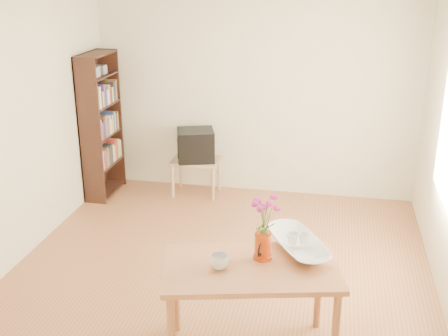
% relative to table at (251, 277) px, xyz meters
% --- Properties ---
extents(room, '(4.50, 4.50, 4.50)m').
position_rel_table_xyz_m(room, '(-0.43, 1.00, 0.65)').
color(room, brown).
rests_on(room, ground).
extents(table, '(1.39, 0.99, 0.75)m').
position_rel_table_xyz_m(table, '(0.00, 0.00, 0.00)').
color(table, '#A36038').
rests_on(table, ground).
extents(tv_stand, '(0.60, 0.45, 0.46)m').
position_rel_table_xyz_m(tv_stand, '(-1.16, 2.97, -0.27)').
color(tv_stand, tan).
rests_on(tv_stand, ground).
extents(bookshelf, '(0.28, 0.70, 1.80)m').
position_rel_table_xyz_m(bookshelf, '(-2.31, 2.75, 0.18)').
color(bookshelf, black).
rests_on(bookshelf, ground).
extents(pitcher, '(0.14, 0.21, 0.21)m').
position_rel_table_xyz_m(pitcher, '(0.06, 0.13, 0.19)').
color(pitcher, '#C03B0B').
rests_on(pitcher, table).
extents(flowers, '(0.24, 0.24, 0.33)m').
position_rel_table_xyz_m(flowers, '(0.06, 0.12, 0.46)').
color(flowers, '#D9339F').
rests_on(flowers, pitcher).
extents(mug, '(0.19, 0.19, 0.11)m').
position_rel_table_xyz_m(mug, '(-0.22, -0.08, 0.15)').
color(mug, white).
rests_on(mug, table).
extents(bowl, '(0.64, 0.64, 0.45)m').
position_rel_table_xyz_m(bowl, '(0.31, 0.33, 0.32)').
color(bowl, white).
rests_on(bowl, table).
extents(teacup_a, '(0.10, 0.10, 0.07)m').
position_rel_table_xyz_m(teacup_a, '(0.27, 0.33, 0.28)').
color(teacup_a, white).
rests_on(teacup_a, bowl).
extents(teacup_b, '(0.10, 0.10, 0.07)m').
position_rel_table_xyz_m(teacup_b, '(0.35, 0.35, 0.27)').
color(teacup_b, white).
rests_on(teacup_b, bowl).
extents(television, '(0.55, 0.53, 0.39)m').
position_rel_table_xyz_m(television, '(-1.16, 2.98, 0.00)').
color(television, black).
rests_on(television, tv_stand).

